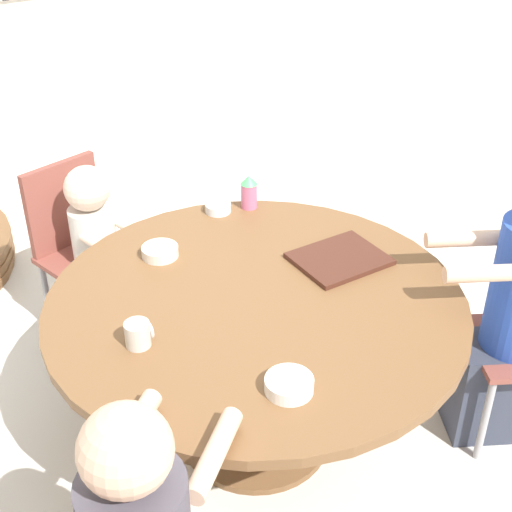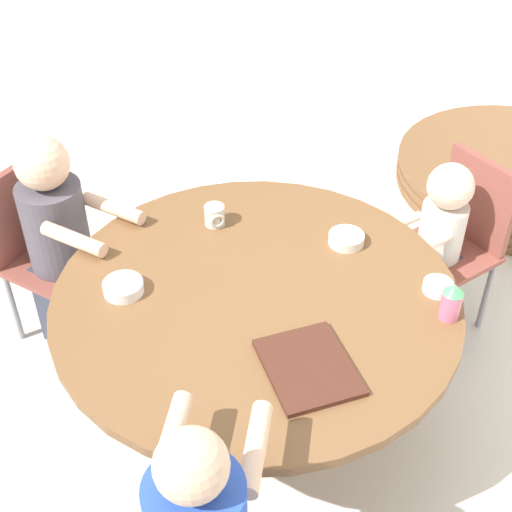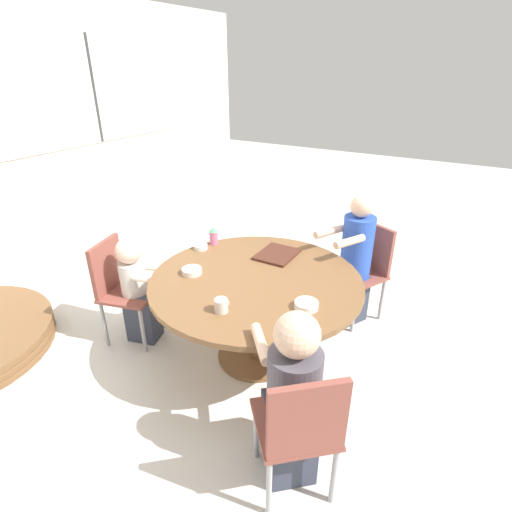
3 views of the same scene
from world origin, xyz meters
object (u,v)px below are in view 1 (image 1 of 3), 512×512
Objects in this scene: person_toddler at (100,260)px; bowl_fruit at (218,208)px; bowl_cereal at (289,385)px; person_man_blue_shirt at (510,323)px; coffee_mug at (138,334)px; chair_for_toddler at (78,237)px; bowl_white_shallow at (160,252)px; sippy_cup at (249,191)px.

person_toddler reaches higher than bowl_fruit.
bowl_cereal is 1.17m from bowl_fruit.
coffee_mug is (-1.33, 0.44, 0.21)m from person_man_blue_shirt.
person_toddler is 1.44m from bowl_cereal.
bowl_white_shallow is at bearing 86.01° from chair_for_toddler.
sippy_cup is 0.54m from bowl_white_shallow.
coffee_mug is (-0.17, -1.12, 0.24)m from chair_for_toddler.
bowl_fruit is (0.67, 0.67, -0.03)m from coffee_mug.
person_toddler is at bearing 147.09° from bowl_fruit.
chair_for_toddler is at bearing 138.29° from bowl_fruit.
sippy_cup is at bearing 64.34° from bowl_cereal.
chair_for_toddler is 5.68× the size of bowl_cereal.
person_toddler is 1.03m from coffee_mug.
coffee_mug is 0.60× the size of bowl_cereal.
bowl_fruit is at bearing 131.89° from person_toddler.
chair_for_toddler is 0.71m from bowl_fruit.
sippy_cup is at bearing 127.64° from chair_for_toddler.
chair_for_toddler reaches higher than bowl_cereal.
chair_for_toddler is at bearing 81.44° from coffee_mug.
person_toddler reaches higher than bowl_white_shallow.
chair_for_toddler is 0.74× the size of person_man_blue_shirt.
coffee_mug is 0.59× the size of sippy_cup.
person_toddler is 9.99× the size of coffee_mug.
bowl_white_shallow is (0.13, -0.65, 0.22)m from chair_for_toddler.
sippy_cup is at bearing 135.53° from person_toddler.
bowl_white_shallow is at bearing 84.80° from person_toddler.
bowl_cereal is (0.13, -1.56, 0.22)m from chair_for_toddler.
bowl_cereal is (0.09, -1.41, 0.28)m from person_toddler.
bowl_fruit is at bearing 28.17° from bowl_white_shallow.
person_man_blue_shirt is 10.24× the size of bowl_fruit.
bowl_cereal is at bearing 78.29° from person_toddler.
bowl_cereal is at bearing 79.45° from chair_for_toddler.
coffee_mug is at bearing 99.67° from person_man_blue_shirt.
person_man_blue_shirt is at bearing -18.14° from coffee_mug.
chair_for_toddler is 9.42× the size of coffee_mug.
person_man_blue_shirt is 1.30m from bowl_fruit.
person_toddler reaches higher than coffee_mug.
chair_for_toddler is at bearing 142.84° from sippy_cup.
chair_for_toddler is 7.57× the size of bowl_fruit.
coffee_mug is 0.53m from bowl_cereal.
coffee_mug is at bearing 123.64° from bowl_cereal.
bowl_cereal reaches higher than bowl_white_shallow.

